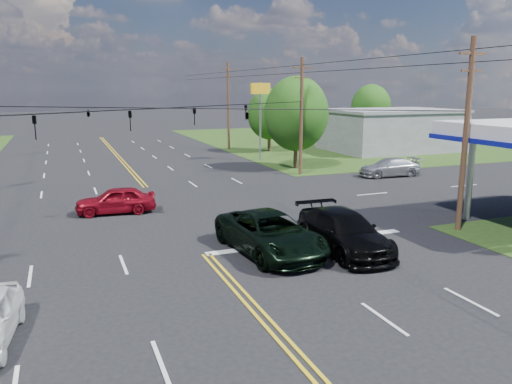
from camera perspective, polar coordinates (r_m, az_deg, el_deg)
name	(u,v)px	position (r m, az deg, el deg)	size (l,w,h in m)	color
ground	(168,213)	(29.42, -9.99, -2.33)	(280.00, 280.00, 0.00)	black
grass_ne	(367,139)	(72.76, 12.60, 5.94)	(46.00, 48.00, 0.03)	#273C13
stop_bar	(309,242)	(23.70, 6.02, -5.69)	(10.00, 0.50, 0.02)	silver
retail_ne	(390,131)	(59.92, 15.11, 6.72)	(14.00, 10.00, 4.40)	slate
pole_se	(466,133)	(26.63, 22.87, 6.19)	(1.60, 0.28, 9.50)	#432D1C
pole_ne	(301,115)	(41.44, 5.20, 8.75)	(1.60, 0.28, 9.50)	#432D1C
pole_right_far	(228,105)	(59.03, -3.19, 9.93)	(1.60, 0.28, 10.00)	#432D1C
span_wire_signals	(164,108)	(28.57, -10.43, 9.41)	(26.00, 18.00, 1.13)	black
power_lines	(170,58)	(26.63, -9.78, 14.88)	(26.04, 100.00, 0.64)	black
tree_right_a	(296,114)	(44.58, 4.62, 8.91)	(5.70, 5.70, 8.18)	#432D1C
tree_right_b	(269,114)	(56.56, 1.53, 8.89)	(4.94, 4.94, 7.09)	#432D1C
tree_far_r	(371,107)	(70.24, 13.00, 9.44)	(5.32, 5.32, 7.63)	#432D1C
pickup_dkgreen	(270,233)	(21.81, 1.62, -4.74)	(2.95, 6.39, 1.78)	black
suv_black	(344,232)	(22.44, 9.99, -4.48)	(2.46, 6.05, 1.75)	black
sedan_red	(116,200)	(29.82, -15.73, -0.90)	(1.81, 4.49, 1.53)	maroon
sedan_far	(389,167)	(42.22, 14.99, 2.75)	(2.08, 5.12, 1.48)	#ACADB1
polesign_ne	(260,100)	(49.61, 0.49, 10.42)	(2.11, 0.55, 7.64)	#A5A5AA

